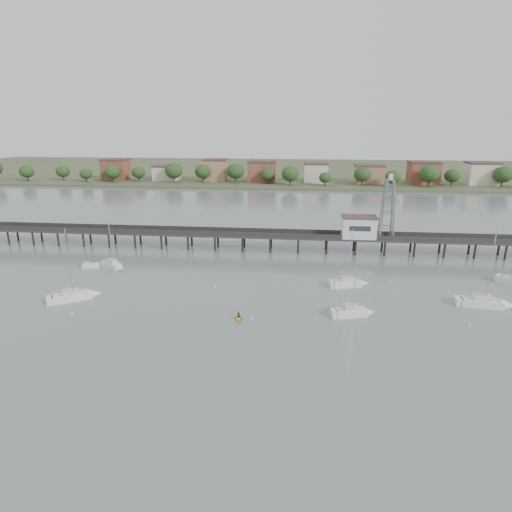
# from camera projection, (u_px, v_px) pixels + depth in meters

# --- Properties ---
(ground_plane) EXTENTS (500.00, 500.00, 0.00)m
(ground_plane) POSITION_uv_depth(u_px,v_px,m) (206.00, 390.00, 51.82)
(ground_plane) COLOR slate
(ground_plane) RESTS_ON ground
(pier) EXTENTS (150.00, 5.00, 5.50)m
(pier) POSITION_uv_depth(u_px,v_px,m) (257.00, 235.00, 107.63)
(pier) COLOR #2D2823
(pier) RESTS_ON ground
(pier_building) EXTENTS (8.40, 5.40, 5.30)m
(pier_building) POSITION_uv_depth(u_px,v_px,m) (359.00, 227.00, 104.26)
(pier_building) COLOR silver
(pier_building) RESTS_ON ground
(lattice_tower) EXTENTS (3.20, 3.20, 15.50)m
(lattice_tower) POSITION_uv_depth(u_px,v_px,m) (388.00, 209.00, 102.28)
(lattice_tower) COLOR slate
(lattice_tower) RESTS_ON ground
(sailboat_b) EXTENTS (6.48, 4.82, 10.77)m
(sailboat_b) POSITION_uv_depth(u_px,v_px,m) (114.00, 266.00, 94.42)
(sailboat_b) COLOR white
(sailboat_b) RESTS_ON ground
(sailboat_c) EXTENTS (7.62, 3.72, 12.20)m
(sailboat_c) POSITION_uv_depth(u_px,v_px,m) (352.00, 283.00, 84.33)
(sailboat_c) COLOR white
(sailboat_c) RESTS_ON ground
(sailboat_d) EXTENTS (9.22, 3.48, 14.81)m
(sailboat_d) POSITION_uv_depth(u_px,v_px,m) (491.00, 304.00, 74.85)
(sailboat_d) COLOR white
(sailboat_d) RESTS_ON ground
(sailboat_a) EXTENTS (8.59, 6.71, 14.15)m
(sailboat_a) POSITION_uv_depth(u_px,v_px,m) (80.00, 296.00, 78.37)
(sailboat_a) COLOR white
(sailboat_a) RESTS_ON ground
(sailboat_f) EXTENTS (7.26, 3.65, 11.65)m
(sailboat_f) POSITION_uv_depth(u_px,v_px,m) (356.00, 312.00, 71.44)
(sailboat_f) COLOR white
(sailboat_f) RESTS_ON ground
(white_tender) EXTENTS (3.97, 2.68, 1.43)m
(white_tender) POSITION_uv_depth(u_px,v_px,m) (90.00, 266.00, 95.38)
(white_tender) COLOR white
(white_tender) RESTS_ON ground
(yellow_dinghy) EXTENTS (1.74, 0.74, 2.36)m
(yellow_dinghy) POSITION_uv_depth(u_px,v_px,m) (239.00, 320.00, 70.27)
(yellow_dinghy) COLOR yellow
(yellow_dinghy) RESTS_ON ground
(dinghy_occupant) EXTENTS (0.88, 1.26, 0.28)m
(dinghy_occupant) POSITION_uv_depth(u_px,v_px,m) (239.00, 320.00, 70.27)
(dinghy_occupant) COLOR black
(dinghy_occupant) RESTS_ON ground
(mooring_buoys) EXTENTS (73.83, 21.63, 0.39)m
(mooring_buoys) POSITION_uv_depth(u_px,v_px,m) (257.00, 301.00, 77.39)
(mooring_buoys) COLOR beige
(mooring_buoys) RESTS_ON ground
(far_shore) EXTENTS (500.00, 170.00, 10.40)m
(far_shore) POSITION_uv_depth(u_px,v_px,m) (286.00, 171.00, 278.88)
(far_shore) COLOR #475133
(far_shore) RESTS_ON ground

